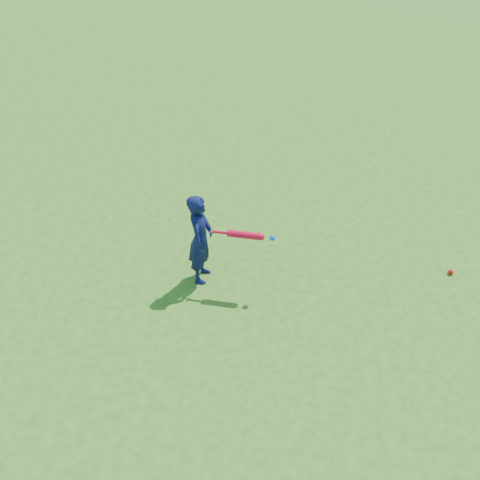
{
  "coord_description": "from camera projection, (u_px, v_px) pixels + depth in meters",
  "views": [
    {
      "loc": [
        0.57,
        -4.85,
        4.5
      ],
      "look_at": [
        0.35,
        0.41,
        0.67
      ],
      "focal_mm": 40.0,
      "sensor_mm": 36.0,
      "label": 1
    }
  ],
  "objects": [
    {
      "name": "bat_swing",
      "position": [
        247.0,
        235.0,
        6.39
      ],
      "size": [
        0.76,
        0.17,
        0.09
      ],
      "rotation": [
        0.0,
        0.0,
        -0.15
      ],
      "color": "red",
      "rests_on": "ground"
    },
    {
      "name": "ground_ball_red",
      "position": [
        451.0,
        272.0,
        7.01
      ],
      "size": [
        0.07,
        0.07,
        0.07
      ],
      "primitive_type": "sphere",
      "color": "red",
      "rests_on": "ground"
    },
    {
      "name": "child",
      "position": [
        200.0,
        239.0,
        6.62
      ],
      "size": [
        0.35,
        0.48,
        1.23
      ],
      "primitive_type": "imported",
      "rotation": [
        0.0,
        0.0,
        1.43
      ],
      "color": "#0D1340",
      "rests_on": "ground"
    },
    {
      "name": "ground",
      "position": [
        210.0,
        303.0,
        6.59
      ],
      "size": [
        80.0,
        80.0,
        0.0
      ],
      "primitive_type": "plane",
      "color": "#2F6818",
      "rests_on": "ground"
    }
  ]
}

